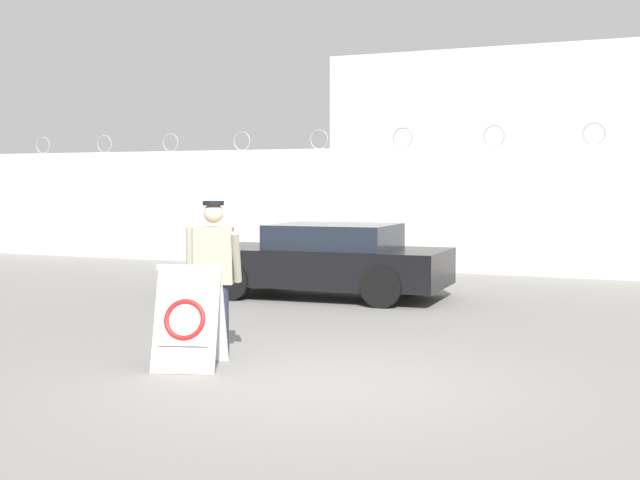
{
  "coord_description": "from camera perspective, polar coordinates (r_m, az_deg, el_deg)",
  "views": [
    {
      "loc": [
        3.54,
        -7.88,
        2.0
      ],
      "look_at": [
        -1.1,
        2.28,
        1.26
      ],
      "focal_mm": 50.0,
      "sensor_mm": 36.0,
      "label": 1
    }
  ],
  "objects": [
    {
      "name": "barricade_sign",
      "position": [
        9.65,
        -8.38,
        -4.9
      ],
      "size": [
        0.89,
        0.96,
        1.11
      ],
      "rotation": [
        0.0,
        0.0,
        0.33
      ],
      "color": "white",
      "rests_on": "ground_plane"
    },
    {
      "name": "building_block",
      "position": [
        24.72,
        12.3,
        5.02
      ],
      "size": [
        7.92,
        6.73,
        5.15
      ],
      "color": "beige",
      "rests_on": "ground_plane"
    },
    {
      "name": "ground_plane",
      "position": [
        8.87,
        0.35,
        -9.26
      ],
      "size": [
        90.0,
        90.0,
        0.0
      ],
      "primitive_type": "plane",
      "color": "gray"
    },
    {
      "name": "parked_car_front_coupe",
      "position": [
        15.33,
        0.33,
        -1.31
      ],
      "size": [
        4.38,
        2.23,
        1.27
      ],
      "rotation": [
        0.0,
        0.0,
        3.22
      ],
      "color": "black",
      "rests_on": "ground_plane"
    },
    {
      "name": "security_guard",
      "position": [
        10.13,
        -6.81,
        -1.93
      ],
      "size": [
        0.69,
        0.38,
        1.78
      ],
      "rotation": [
        0.0,
        0.0,
        0.4
      ],
      "color": "#232838",
      "rests_on": "ground_plane"
    },
    {
      "name": "perimeter_wall",
      "position": [
        19.37,
        14.01,
        1.84
      ],
      "size": [
        36.0,
        0.3,
        3.22
      ],
      "color": "silver",
      "rests_on": "ground_plane"
    }
  ]
}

